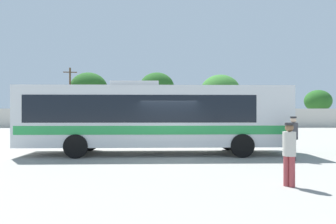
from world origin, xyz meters
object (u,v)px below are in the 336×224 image
object	(u,v)px
attendant_by_bus_door	(293,135)
parked_car_leftmost_maroon	(80,122)
roadside_tree_left	(89,88)
roadside_tree_midright	(220,92)
roadside_tree_right	(318,101)
passenger_waiting_on_apron	(289,150)
utility_pole_near	(70,96)
parked_car_third_white	(182,122)
roadside_tree_midleft	(157,87)
coach_bus_silver_green	(152,115)
parked_car_second_maroon	(132,122)

from	to	relation	value
attendant_by_bus_door	parked_car_leftmost_maroon	world-z (taller)	attendant_by_bus_door
roadside_tree_left	roadside_tree_midright	xyz separation A→B (m)	(18.70, -1.75, -0.59)
roadside_tree_right	parked_car_leftmost_maroon	bearing A→B (deg)	-165.60
passenger_waiting_on_apron	utility_pole_near	size ratio (longest dim) A/B	0.22
parked_car_third_white	roadside_tree_midright	xyz separation A→B (m)	(5.71, 6.74, 3.98)
roadside_tree_midleft	roadside_tree_right	xyz separation A→B (m)	(23.64, 0.78, -1.92)
parked_car_leftmost_maroon	utility_pole_near	bearing A→B (deg)	117.26
attendant_by_bus_door	roadside_tree_right	size ratio (longest dim) A/B	0.35
roadside_tree_left	roadside_tree_right	xyz separation A→B (m)	(33.49, 0.24, -1.82)
attendant_by_bus_door	coach_bus_silver_green	bearing A→B (deg)	161.65
parked_car_third_white	utility_pole_near	size ratio (longest dim) A/B	0.51
parked_car_second_maroon	roadside_tree_right	distance (m)	27.92
attendant_by_bus_door	parked_car_second_maroon	bearing A→B (deg)	112.49
passenger_waiting_on_apron	parked_car_third_white	size ratio (longest dim) A/B	0.43
parked_car_leftmost_maroon	roadside_tree_left	bearing A→B (deg)	97.03
attendant_by_bus_door	utility_pole_near	distance (m)	33.62
parked_car_leftmost_maroon	roadside_tree_left	size ratio (longest dim) A/B	0.61
parked_car_second_maroon	utility_pole_near	distance (m)	11.42
utility_pole_near	roadside_tree_left	distance (m)	3.30
parked_car_second_maroon	roadside_tree_left	distance (m)	11.97
roadside_tree_midleft	parked_car_third_white	bearing A→B (deg)	-68.39
parked_car_leftmost_maroon	parked_car_third_white	size ratio (longest dim) A/B	1.15
roadside_tree_left	parked_car_third_white	bearing A→B (deg)	-33.14
parked_car_third_white	roadside_tree_left	world-z (taller)	roadside_tree_left
utility_pole_near	roadside_tree_left	xyz separation A→B (m)	(1.95, 2.38, 1.20)
parked_car_leftmost_maroon	utility_pole_near	size ratio (longest dim) A/B	0.59
parked_car_leftmost_maroon	roadside_tree_midright	size ratio (longest dim) A/B	0.65
passenger_waiting_on_apron	roadside_tree_midright	bearing A→B (deg)	82.31
roadside_tree_left	parked_car_second_maroon	bearing A→B (deg)	-49.98
utility_pole_near	coach_bus_silver_green	bearing A→B (deg)	-64.90
parked_car_second_maroon	roadside_tree_left	xyz separation A→B (m)	(-7.11, 8.46, 4.58)
roadside_tree_midright	roadside_tree_right	size ratio (longest dim) A/B	1.38
attendant_by_bus_door	roadside_tree_left	size ratio (longest dim) A/B	0.24
attendant_by_bus_door	roadside_tree_right	bearing A→B (deg)	60.69
roadside_tree_midright	roadside_tree_right	world-z (taller)	roadside_tree_midright
parked_car_leftmost_maroon	utility_pole_near	world-z (taller)	utility_pole_near
passenger_waiting_on_apron	parked_car_leftmost_maroon	bearing A→B (deg)	116.48
attendant_by_bus_door	passenger_waiting_on_apron	bearing A→B (deg)	-115.17
parked_car_leftmost_maroon	roadside_tree_left	distance (m)	9.37
passenger_waiting_on_apron	parked_car_leftmost_maroon	size ratio (longest dim) A/B	0.37
parked_car_third_white	coach_bus_silver_green	bearing A→B (deg)	-97.64
attendant_by_bus_door	roadside_tree_left	bearing A→B (deg)	118.02
coach_bus_silver_green	utility_pole_near	xyz separation A→B (m)	(-12.25, 26.15, 2.33)
utility_pole_near	parked_car_second_maroon	bearing A→B (deg)	-33.88
roadside_tree_midright	attendant_by_bus_door	bearing A→B (deg)	-94.92
utility_pole_near	roadside_tree_right	world-z (taller)	utility_pole_near
coach_bus_silver_green	roadside_tree_right	world-z (taller)	roadside_tree_right
attendant_by_bus_door	parked_car_second_maroon	size ratio (longest dim) A/B	0.42
utility_pole_near	roadside_tree_midleft	xyz separation A→B (m)	(11.79, 1.84, 1.31)
coach_bus_silver_green	parked_car_second_maroon	bearing A→B (deg)	99.04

